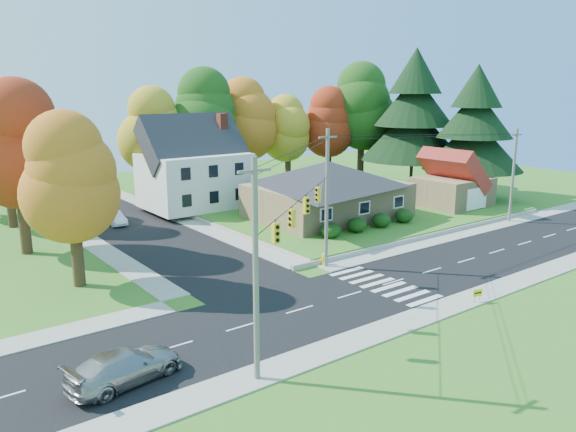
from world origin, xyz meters
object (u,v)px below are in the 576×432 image
ranch_house (328,188)px  silver_sedan (125,366)px  fire_hydrant (324,259)px  white_car (115,218)px

ranch_house → silver_sedan: bearing=-146.7°
ranch_house → fire_hydrant: bearing=-131.9°
ranch_house → silver_sedan: (-27.28, -17.91, -2.49)m
white_car → fire_hydrant: white_car is taller
ranch_house → fire_hydrant: 14.25m
fire_hydrant → white_car: bearing=109.7°
ranch_house → white_car: 20.54m
fire_hydrant → silver_sedan: bearing=-157.2°
fire_hydrant → ranch_house: bearing=48.1°
silver_sedan → fire_hydrant: silver_sedan is taller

